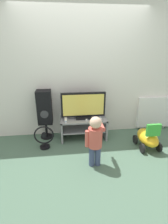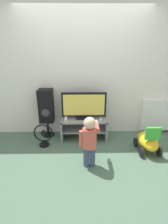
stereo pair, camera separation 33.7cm
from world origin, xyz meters
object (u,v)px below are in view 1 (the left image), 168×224
(radiator, at_px, (154,112))
(television, at_px, (83,106))
(floor_fan, at_px, (44,138))
(remote_secondary, at_px, (87,119))
(child, at_px, (95,138))
(remote_primary, at_px, (100,118))
(speaker_tower, at_px, (45,108))
(ride_on_toy, at_px, (148,138))
(game_console, at_px, (66,120))

(radiator, bearing_deg, television, -172.77)
(television, height_order, floor_fan, television)
(remote_secondary, bearing_deg, television, 122.26)
(radiator, bearing_deg, remote_secondary, -169.40)
(television, bearing_deg, child, -85.60)
(remote_primary, distance_m, radiator, 1.33)
(floor_fan, bearing_deg, remote_primary, 11.94)
(television, distance_m, radiator, 1.67)
(remote_primary, height_order, speaker_tower, speaker_tower)
(television, distance_m, floor_fan, 0.97)
(speaker_tower, height_order, floor_fan, speaker_tower)
(remote_secondary, relative_size, ride_on_toy, 0.23)
(remote_primary, xyz_separation_m, radiator, (1.30, 0.29, -0.04))
(television, relative_size, radiator, 1.13)
(television, distance_m, speaker_tower, 0.77)
(radiator, bearing_deg, game_console, -171.21)
(floor_fan, height_order, ride_on_toy, ride_on_toy)
(television, height_order, ride_on_toy, television)
(television, xyz_separation_m, game_console, (-0.36, -0.10, -0.24))
(game_console, xyz_separation_m, ride_on_toy, (1.50, -0.45, -0.25))
(game_console, bearing_deg, speaker_tower, 153.95)
(game_console, bearing_deg, child, -62.44)
(child, relative_size, radiator, 1.09)
(game_console, bearing_deg, radiator, 8.79)
(remote_primary, height_order, remote_secondary, same)
(child, relative_size, floor_fan, 1.87)
(remote_secondary, height_order, child, child)
(remote_secondary, distance_m, ride_on_toy, 1.20)
(speaker_tower, height_order, radiator, speaker_tower)
(child, bearing_deg, radiator, 35.90)
(remote_secondary, relative_size, radiator, 0.17)
(game_console, relative_size, child, 0.22)
(child, height_order, floor_fan, child)
(ride_on_toy, bearing_deg, remote_primary, 150.17)
(game_console, height_order, remote_primary, game_console)
(remote_secondary, bearing_deg, remote_primary, 0.70)
(ride_on_toy, bearing_deg, child, -160.56)
(television, relative_size, floor_fan, 1.95)
(speaker_tower, bearing_deg, television, -7.29)
(game_console, height_order, floor_fan, game_console)
(game_console, xyz_separation_m, child, (0.43, -0.82, 0.04))
(ride_on_toy, distance_m, radiator, 0.92)
(speaker_tower, distance_m, ride_on_toy, 2.06)
(child, bearing_deg, remote_primary, 72.50)
(child, bearing_deg, remote_secondary, 91.06)
(game_console, relative_size, remote_primary, 1.43)
(remote_primary, distance_m, speaker_tower, 1.13)
(game_console, distance_m, floor_fan, 0.53)
(remote_secondary, xyz_separation_m, child, (0.02, -0.84, 0.05))
(remote_primary, relative_size, radiator, 0.17)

